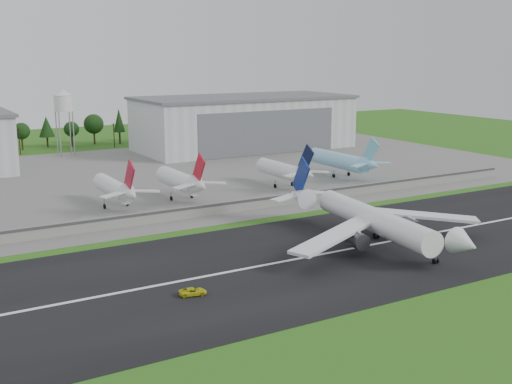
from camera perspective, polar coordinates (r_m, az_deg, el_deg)
ground at (r=134.96m, az=5.48°, el=-7.23°), size 600.00×600.00×0.00m
runway at (r=142.72m, az=3.12°, el=-6.08°), size 320.00×60.00×0.10m
runway_centerline at (r=142.70m, az=3.12°, el=-6.06°), size 220.00×1.00×0.02m
apron at (r=239.40m, az=-11.52°, el=1.17°), size 320.00×150.00×0.10m
blast_fence at (r=179.99m, az=-4.77°, el=-1.66°), size 240.00×0.61×3.50m
hangar_east at (r=308.65m, az=-1.06°, el=6.20°), size 102.00×47.00×25.20m
water_tower at (r=296.99m, az=-16.77°, el=7.77°), size 8.40×8.40×29.40m
utility_poles at (r=315.25m, az=-16.27°, el=3.53°), size 230.00×3.00×12.00m
treeline at (r=329.69m, az=-16.92°, el=3.85°), size 320.00×16.00×22.00m
main_airliner at (r=154.76m, az=10.55°, el=-2.95°), size 56.77×59.23×18.17m
ground_vehicle at (r=122.99m, az=-5.63°, el=-8.79°), size 5.65×3.49×1.46m
parked_jet_red_a at (r=192.40m, az=-12.27°, el=0.27°), size 7.36×31.29×16.43m
parked_jet_red_b at (r=199.75m, az=-6.50°, el=0.96°), size 7.36×31.29×16.63m
parked_jet_navy at (r=217.58m, az=2.70°, el=1.91°), size 7.36×31.29×16.48m
parked_jet_skyblue at (r=238.04m, az=7.83°, el=2.75°), size 7.36×37.29×16.75m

